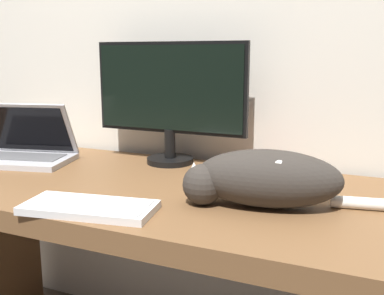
% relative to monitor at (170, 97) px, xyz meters
% --- Properties ---
extents(wall_back, '(6.40, 0.06, 2.60)m').
position_rel_monitor_xyz_m(wall_back, '(0.06, 0.15, 0.32)').
color(wall_back, silver).
rests_on(wall_back, ground_plane).
extents(desk, '(1.66, 0.73, 0.74)m').
position_rel_monitor_xyz_m(desk, '(0.06, -0.28, -0.39)').
color(desk, brown).
rests_on(desk, ground_plane).
extents(monitor, '(0.58, 0.17, 0.44)m').
position_rel_monitor_xyz_m(monitor, '(0.00, 0.00, 0.00)').
color(monitor, black).
rests_on(monitor, desk).
extents(laptop, '(0.39, 0.30, 0.22)m').
position_rel_monitor_xyz_m(laptop, '(-0.50, -0.21, -0.20)').
color(laptop, '#B7B7BC').
rests_on(laptop, desk).
extents(external_keyboard, '(0.36, 0.20, 0.02)m').
position_rel_monitor_xyz_m(external_keyboard, '(0.04, -0.55, -0.23)').
color(external_keyboard, white).
rests_on(external_keyboard, desk).
extents(cat, '(0.56, 0.24, 0.15)m').
position_rel_monitor_xyz_m(cat, '(0.44, -0.33, -0.17)').
color(cat, '#332D28').
rests_on(cat, desk).
extents(small_toy, '(0.06, 0.06, 0.06)m').
position_rel_monitor_xyz_m(small_toy, '(0.36, -0.00, -0.21)').
color(small_toy, red).
rests_on(small_toy, desk).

